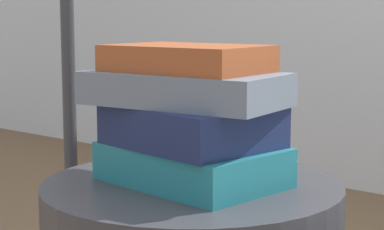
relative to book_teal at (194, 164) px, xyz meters
name	(u,v)px	position (x,y,z in m)	size (l,w,h in m)	color
book_teal	(194,164)	(0.00, 0.00, 0.00)	(0.26, 0.18, 0.06)	#1E727F
book_navy	(188,125)	(-0.01, -0.01, 0.06)	(0.23, 0.18, 0.06)	#19234C
book_slate	(185,89)	(-0.01, -0.01, 0.11)	(0.29, 0.16, 0.05)	slate
book_rust	(186,58)	(-0.01, 0.00, 0.16)	(0.23, 0.15, 0.04)	#994723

